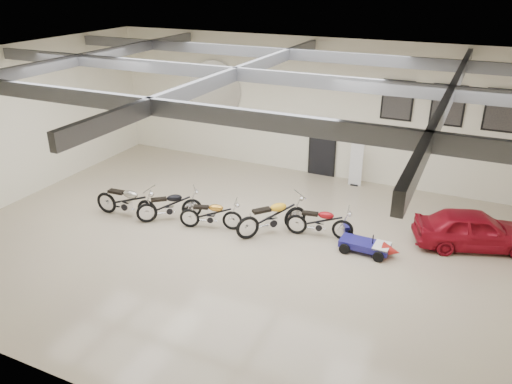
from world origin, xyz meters
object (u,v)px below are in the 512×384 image
at_px(motorcycle_silver, 126,200).
at_px(motorcycle_black, 169,205).
at_px(banner_stand, 356,163).
at_px(vintage_car, 474,229).
at_px(motorcycle_red, 320,221).
at_px(go_kart, 370,244).
at_px(motorcycle_yellow, 272,216).
at_px(motorcycle_gold, 211,214).

distance_m(motorcycle_silver, motorcycle_black, 1.38).
bearing_deg(banner_stand, vintage_car, -37.05).
bearing_deg(motorcycle_black, banner_stand, 10.53).
distance_m(motorcycle_black, motorcycle_red, 4.61).
relative_size(motorcycle_silver, go_kart, 1.31).
xyz_separation_m(motorcycle_black, motorcycle_red, (4.51, 0.94, -0.01)).
relative_size(motorcycle_silver, motorcycle_yellow, 0.99).
xyz_separation_m(motorcycle_gold, motorcycle_red, (3.09, 0.88, 0.01)).
xyz_separation_m(banner_stand, motorcycle_yellow, (-1.27, -4.58, -0.26)).
height_order(go_kart, vintage_car, vintage_car).
bearing_deg(motorcycle_gold, vintage_car, -1.73).
bearing_deg(motorcycle_black, vintage_car, -23.99).
bearing_deg(go_kart, motorcycle_red, 170.42).
bearing_deg(motorcycle_gold, motorcycle_red, -2.38).
relative_size(banner_stand, motorcycle_black, 0.85).
xyz_separation_m(go_kart, vintage_car, (2.50, 1.56, 0.25)).
height_order(motorcycle_silver, motorcycle_yellow, motorcycle_yellow).
relative_size(motorcycle_yellow, vintage_car, 0.68).
bearing_deg(motorcycle_yellow, motorcycle_red, -31.85).
distance_m(motorcycle_silver, motorcycle_gold, 2.79).
xyz_separation_m(motorcycle_silver, motorcycle_gold, (2.76, 0.44, -0.08)).
relative_size(motorcycle_black, go_kart, 1.19).
bearing_deg(motorcycle_yellow, banner_stand, 25.30).
bearing_deg(vintage_car, motorcycle_yellow, 87.84).
height_order(motorcycle_red, go_kart, motorcycle_red).
relative_size(motorcycle_black, vintage_car, 0.61).
bearing_deg(motorcycle_silver, banner_stand, 40.06).
bearing_deg(motorcycle_red, motorcycle_yellow, -173.03).
bearing_deg(motorcycle_yellow, motorcycle_silver, 142.12).
distance_m(motorcycle_silver, motorcycle_yellow, 4.62).
bearing_deg(motorcycle_red, vintage_car, 6.69).
height_order(banner_stand, motorcycle_silver, banner_stand).
distance_m(motorcycle_yellow, vintage_car, 5.61).
bearing_deg(motorcycle_gold, banner_stand, 40.62).
xyz_separation_m(motorcycle_black, motorcycle_gold, (1.43, 0.06, -0.03)).
distance_m(motorcycle_gold, go_kart, 4.67).
height_order(motorcycle_black, motorcycle_yellow, motorcycle_yellow).
xyz_separation_m(motorcycle_silver, go_kart, (7.39, 1.00, -0.26)).
bearing_deg(motorcycle_gold, motorcycle_silver, 170.67).
height_order(motorcycle_black, motorcycle_red, motorcycle_black).
bearing_deg(motorcycle_yellow, vintage_car, -32.06).
xyz_separation_m(motorcycle_yellow, go_kart, (2.86, 0.09, -0.27)).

